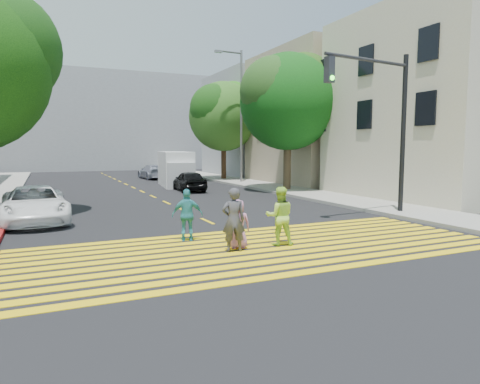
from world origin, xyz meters
TOP-DOWN VIEW (x-y plane):
  - ground at (0.00, 0.00)m, footprint 120.00×120.00m
  - sidewalk_right at (8.50, 15.00)m, footprint 3.00×60.00m
  - curb_red at (-6.90, 6.00)m, footprint 0.20×8.00m
  - crosswalk at (0.00, 1.28)m, footprint 13.40×5.30m
  - lane_line at (0.00, 22.50)m, footprint 0.12×34.40m
  - building_right_cream at (15.00, 8.00)m, footprint 10.00×10.00m
  - building_right_tan at (15.00, 19.00)m, footprint 10.00×10.00m
  - building_right_grey at (15.00, 30.00)m, footprint 10.00×10.00m
  - backdrop_block at (0.00, 48.00)m, footprint 30.00×8.00m
  - tree_right_near at (8.56, 14.45)m, footprint 6.93×6.40m
  - tree_right_far at (8.36, 24.66)m, footprint 7.12×6.92m
  - pedestrian_man at (-0.99, 1.24)m, footprint 0.70×0.54m
  - pedestrian_woman at (0.52, 1.40)m, footprint 0.99×0.89m
  - pedestrian_child at (-0.72, 1.53)m, footprint 0.74×0.56m
  - pedestrian_extra at (-1.71, 3.04)m, footprint 0.98×0.62m
  - white_sedan at (-5.94, 8.41)m, footprint 2.45×4.97m
  - dark_car_near at (2.83, 17.11)m, footprint 1.72×3.90m
  - silver_car at (3.12, 28.63)m, footprint 2.05×4.50m
  - dark_car_parked at (5.18, 26.39)m, footprint 1.91×4.05m
  - white_van at (3.03, 20.78)m, footprint 2.58×5.44m
  - traffic_signal at (6.74, 4.11)m, footprint 4.43×0.85m
  - street_lamp at (8.07, 20.98)m, footprint 2.28×0.35m

SIDE VIEW (x-z plane):
  - ground at x=0.00m, z-range 0.00..0.00m
  - lane_line at x=0.00m, z-range 0.00..0.01m
  - crosswalk at x=0.00m, z-range 0.00..0.01m
  - sidewalk_right at x=8.50m, z-range 0.00..0.15m
  - curb_red at x=-6.90m, z-range 0.00..0.16m
  - silver_car at x=3.12m, z-range 0.00..1.28m
  - dark_car_parked at x=5.18m, z-range 0.00..1.28m
  - dark_car_near at x=2.83m, z-range 0.00..1.31m
  - white_sedan at x=-5.94m, z-range 0.00..1.36m
  - pedestrian_child at x=-0.72m, z-range 0.00..1.36m
  - pedestrian_extra at x=-1.71m, z-range 0.00..1.56m
  - pedestrian_woman at x=0.52m, z-range 0.00..1.68m
  - pedestrian_man at x=-0.99m, z-range 0.00..1.72m
  - white_van at x=3.03m, z-range -0.06..2.41m
  - traffic_signal at x=6.74m, z-range 0.96..7.47m
  - building_right_cream at x=15.00m, z-range 0.00..10.00m
  - building_right_tan at x=15.00m, z-range 0.00..10.00m
  - building_right_grey at x=15.00m, z-range 0.00..10.00m
  - tree_right_far at x=8.36m, z-range 1.48..9.90m
  - street_lamp at x=8.07m, z-range 0.74..10.81m
  - tree_right_near at x=8.56m, z-range 1.55..10.34m
  - backdrop_block at x=0.00m, z-range 0.00..12.00m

